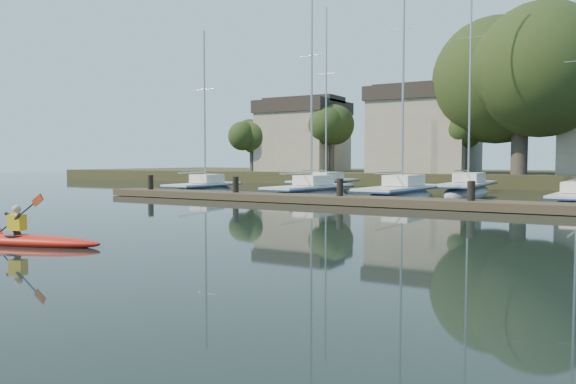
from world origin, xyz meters
The scene contains 10 objects.
ground centered at (0.00, 0.00, 0.00)m, with size 160.00×160.00×0.00m, color black.
kayak centered at (-4.31, -1.54, 0.17)m, with size 4.26×1.75×1.37m.
dock centered at (0.00, 14.00, 0.20)m, with size 34.00×2.00×1.80m.
sailboat_0 centered at (-14.46, 18.15, -0.19)m, with size 2.30×7.30×11.47m.
sailboat_1 centered at (-6.96, 18.40, -0.19)m, with size 2.73×8.61×13.86m.
sailboat_2 centered at (-1.85, 19.24, -0.20)m, with size 2.75×9.57×15.66m.
sailboat_3 centered at (6.69, 18.78, -0.17)m, with size 2.44×7.23×11.45m.
sailboat_5 centered at (-10.46, 27.38, -0.18)m, with size 2.94×8.94×14.53m.
sailboat_6 centered at (0.14, 26.31, -0.19)m, with size 2.23×10.52×16.73m.
shore centered at (1.61, 40.29, 3.23)m, with size 90.00×25.25×12.75m.
Camera 1 is at (8.08, -10.00, 2.06)m, focal length 35.00 mm.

